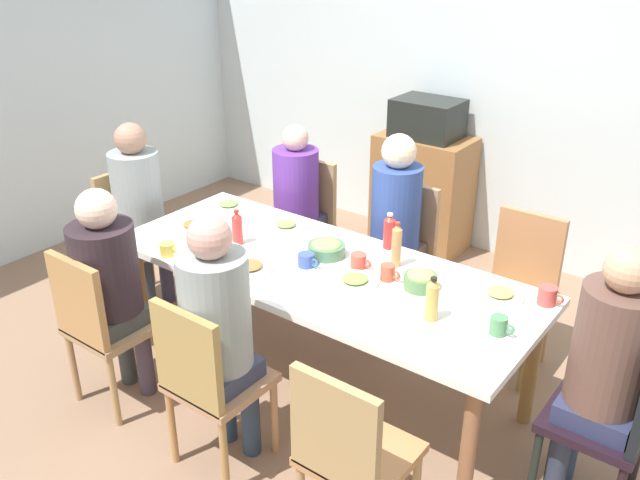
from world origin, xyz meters
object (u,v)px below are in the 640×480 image
(person_3, at_px, (395,216))
(person_7, at_px, (139,200))
(cup_3, at_px, (359,261))
(cup_2, at_px, (548,296))
(chair_1, at_px, (519,282))
(bottle_1, at_px, (237,228))
(plate_4, at_px, (355,281))
(plate_2, at_px, (194,226))
(plate_5, at_px, (500,295))
(bowl_0, at_px, (420,280))
(chair_4, at_px, (304,217))
(chair_5, at_px, (207,378))
(person_5, at_px, (218,322))
(chair_2, at_px, (349,452))
(chair_0, at_px, (100,322))
(bottle_0, at_px, (397,246))
(bottle_3, at_px, (389,232))
(dining_table, at_px, (320,278))
(chair_7, at_px, (134,230))
(bowl_1, at_px, (326,248))
(side_cabinet, at_px, (422,193))
(person_6, at_px, (606,360))
(plate_1, at_px, (249,267))
(chair_6, at_px, (618,415))
(chair_3, at_px, (400,246))
(microwave, at_px, (428,118))
(bottle_2, at_px, (432,300))
(cup_5, at_px, (168,249))
(plate_0, at_px, (286,226))
(cup_1, at_px, (388,272))
(person_0, at_px, (108,277))
(cup_4, at_px, (306,260))
(plate_3, at_px, (229,205))
(cup_0, at_px, (499,326))

(person_3, relative_size, person_7, 1.01)
(cup_3, bearing_deg, cup_2, 13.64)
(chair_1, distance_m, bottle_1, 1.61)
(cup_3, bearing_deg, plate_4, -62.25)
(person_7, height_order, plate_2, person_7)
(plate_5, bearing_deg, bowl_0, -156.56)
(chair_1, xyz_separation_m, plate_2, (-1.65, -0.90, 0.23))
(chair_4, height_order, plate_2, chair_4)
(chair_5, distance_m, person_5, 0.26)
(chair_2, bearing_deg, bottle_1, 149.04)
(chair_0, bearing_deg, bottle_0, 44.77)
(bottle_3, bearing_deg, dining_table, -113.04)
(chair_7, xyz_separation_m, bowl_1, (1.49, 0.12, 0.25))
(person_3, distance_m, side_cabinet, 1.23)
(person_6, bearing_deg, plate_1, -171.56)
(chair_6, bearing_deg, chair_3, 151.37)
(chair_1, distance_m, bowl_0, 0.81)
(dining_table, height_order, microwave, microwave)
(chair_3, bearing_deg, bottle_2, -53.25)
(chair_5, distance_m, microwave, 2.79)
(person_3, bearing_deg, plate_2, -137.48)
(chair_6, bearing_deg, bowl_0, 173.82)
(chair_6, distance_m, bottle_1, 2.09)
(dining_table, bearing_deg, cup_5, -151.83)
(plate_5, height_order, cup_3, cup_3)
(chair_3, bearing_deg, person_3, -90.00)
(plate_0, bearing_deg, bottle_1, -104.02)
(chair_2, height_order, chair_3, same)
(chair_0, relative_size, microwave, 1.88)
(chair_3, bearing_deg, cup_1, -64.35)
(bottle_0, distance_m, side_cabinet, 1.83)
(plate_1, bearing_deg, bottle_2, 7.94)
(person_5, distance_m, cup_1, 0.91)
(dining_table, distance_m, cup_1, 0.39)
(person_0, height_order, cup_4, person_0)
(cup_2, bearing_deg, plate_3, -178.82)
(plate_2, distance_m, cup_2, 2.00)
(plate_1, relative_size, cup_3, 2.10)
(cup_3, xyz_separation_m, bottle_2, (0.54, -0.23, 0.06))
(plate_2, height_order, bowl_1, bowl_1)
(bowl_1, bearing_deg, cup_2, 10.60)
(chair_2, relative_size, chair_5, 1.00)
(person_3, height_order, cup_0, person_3)
(person_3, relative_size, cup_4, 10.39)
(person_3, distance_m, plate_4, 0.83)
(plate_4, bearing_deg, person_5, -109.62)
(chair_3, height_order, plate_5, chair_3)
(bottle_2, bearing_deg, side_cabinet, 119.58)
(person_3, height_order, microwave, person_3)
(plate_3, relative_size, bowl_1, 1.05)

